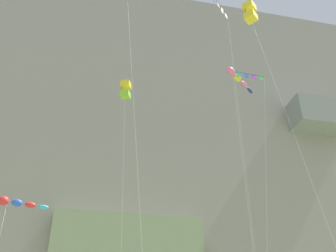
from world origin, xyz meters
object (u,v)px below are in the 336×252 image
at_px(kite_windsock_mid_center, 16,203).
at_px(kite_banner_mid_left, 248,90).
at_px(kite_box_upper_left, 125,90).
at_px(kite_box_mid_right, 250,13).
at_px(kite_banner_low_center, 218,13).
at_px(kite_windsock_low_right, 237,78).

bearing_deg(kite_windsock_mid_center, kite_banner_mid_left, 4.21).
bearing_deg(kite_box_upper_left, kite_box_mid_right, -60.52).
bearing_deg(kite_banner_low_center, kite_windsock_mid_center, -177.71).
bearing_deg(kite_windsock_mid_center, kite_box_mid_right, -22.18).
distance_m(kite_windsock_mid_center, kite_box_upper_left, 18.93).
bearing_deg(kite_box_mid_right, kite_windsock_mid_center, 157.82).
relative_size(kite_banner_low_center, kite_box_upper_left, 1.23).
bearing_deg(kite_box_upper_left, kite_banner_low_center, -42.10).
bearing_deg(kite_box_mid_right, kite_windsock_low_right, 76.29).
distance_m(kite_windsock_low_right, kite_banner_low_center, 7.27).
bearing_deg(kite_windsock_low_right, kite_banner_mid_left, -35.95).
relative_size(kite_windsock_low_right, kite_banner_low_center, 0.75).
distance_m(kite_banner_mid_left, kite_box_mid_right, 8.00).
distance_m(kite_windsock_mid_center, kite_box_mid_right, 21.43).
height_order(kite_windsock_mid_center, kite_box_mid_right, kite_box_mid_right).
distance_m(kite_windsock_low_right, kite_windsock_mid_center, 22.20).
bearing_deg(kite_windsock_mid_center, kite_box_upper_left, 48.25).
height_order(kite_banner_low_center, kite_box_mid_right, kite_banner_low_center).
height_order(kite_windsock_low_right, kite_box_upper_left, kite_box_upper_left).
bearing_deg(kite_banner_low_center, kite_box_mid_right, -91.37).
distance_m(kite_windsock_low_right, kite_box_mid_right, 8.17).
xyz_separation_m(kite_windsock_mid_center, kite_banner_low_center, (15.12, 0.60, 21.21)).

